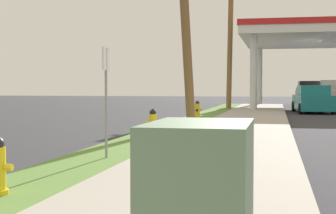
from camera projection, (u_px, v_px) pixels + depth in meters
fire_hydrant_second at (153, 124)px, 14.68m from camera, size 0.42×0.38×0.74m
fire_hydrant_third at (197, 110)px, 23.97m from camera, size 0.42×0.37×0.74m
utility_pole_midground at (185, 8)px, 18.39m from camera, size 1.20×1.14×8.14m
utility_pole_background at (230, 37)px, 32.91m from camera, size 0.83×1.26×8.83m
street_sign_post at (106, 79)px, 9.99m from camera, size 0.05×0.36×2.12m
car_teal_by_near_pump at (313, 100)px, 29.84m from camera, size 2.23×4.62×1.57m
truck_black_at_forecourt at (309, 94)px, 43.52m from camera, size 2.22×5.44×1.97m
truck_white_on_apron at (334, 95)px, 36.61m from camera, size 2.38×5.50×1.97m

